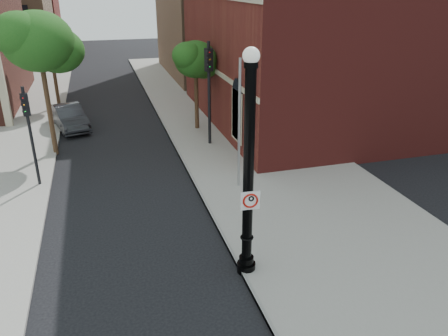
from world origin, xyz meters
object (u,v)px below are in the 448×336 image
object	(u,v)px
no_parking_sign	(250,200)
traffic_signal_left	(28,121)
parked_car	(70,117)
lamppost	(248,179)
traffic_signal_right	(209,77)

from	to	relation	value
no_parking_sign	traffic_signal_left	bearing A→B (deg)	133.66
no_parking_sign	parked_car	bearing A→B (deg)	114.00
lamppost	no_parking_sign	world-z (taller)	lamppost
no_parking_sign	traffic_signal_left	world-z (taller)	traffic_signal_left
no_parking_sign	traffic_signal_right	distance (m)	11.54
no_parking_sign	traffic_signal_left	size ratio (longest dim) A/B	0.13
lamppost	traffic_signal_right	world-z (taller)	lamppost
lamppost	parked_car	distance (m)	17.45
traffic_signal_left	lamppost	bearing A→B (deg)	-65.45
lamppost	traffic_signal_left	size ratio (longest dim) A/B	1.54
parked_car	traffic_signal_left	world-z (taller)	traffic_signal_left
lamppost	no_parking_sign	distance (m)	0.60
no_parking_sign	traffic_signal_right	size ratio (longest dim) A/B	0.10
traffic_signal_left	parked_car	bearing A→B (deg)	68.20
lamppost	parked_car	xyz separation A→B (m)	(-5.63, 16.34, -2.40)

